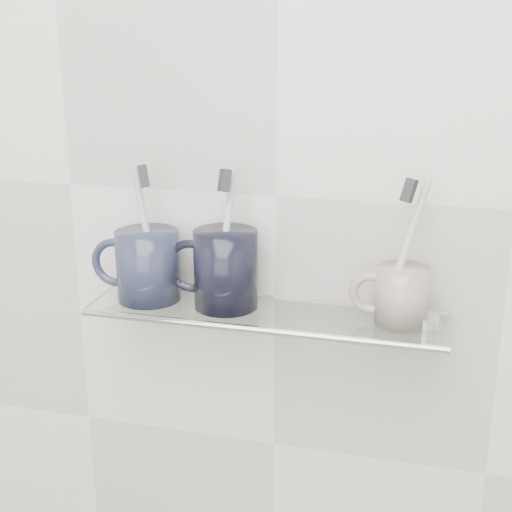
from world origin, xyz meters
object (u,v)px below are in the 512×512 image
(shelf_glass, at_px, (265,314))
(mug_right, at_px, (402,296))
(mug_center, at_px, (226,269))
(mug_left, at_px, (148,265))

(shelf_glass, xyz_separation_m, mug_right, (0.18, 0.00, 0.04))
(mug_right, bearing_deg, mug_center, 172.57)
(mug_left, bearing_deg, mug_center, -22.14)
(mug_left, height_order, mug_right, mug_left)
(mug_center, bearing_deg, mug_left, -176.01)
(shelf_glass, distance_m, mug_center, 0.08)
(mug_left, bearing_deg, shelf_glass, -23.79)
(mug_center, relative_size, mug_right, 1.42)
(mug_left, xyz_separation_m, mug_center, (0.12, 0.00, 0.00))
(shelf_glass, bearing_deg, mug_center, 175.05)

